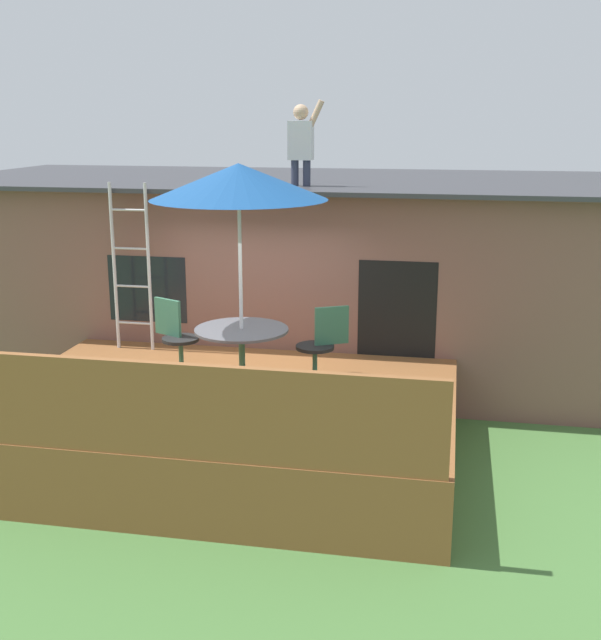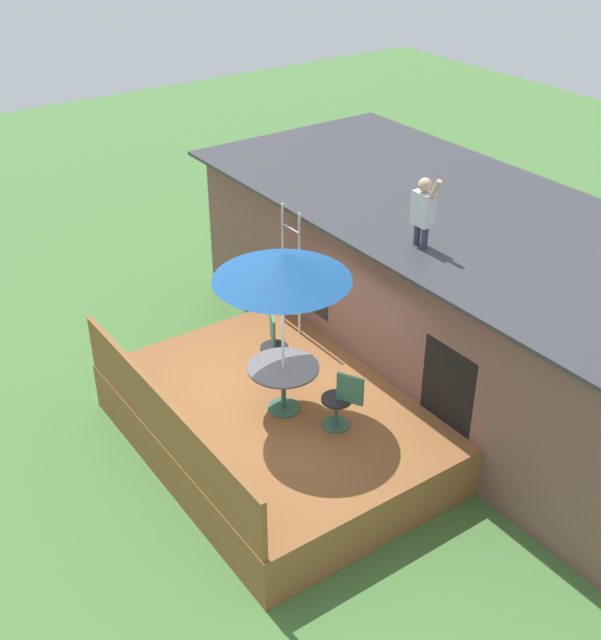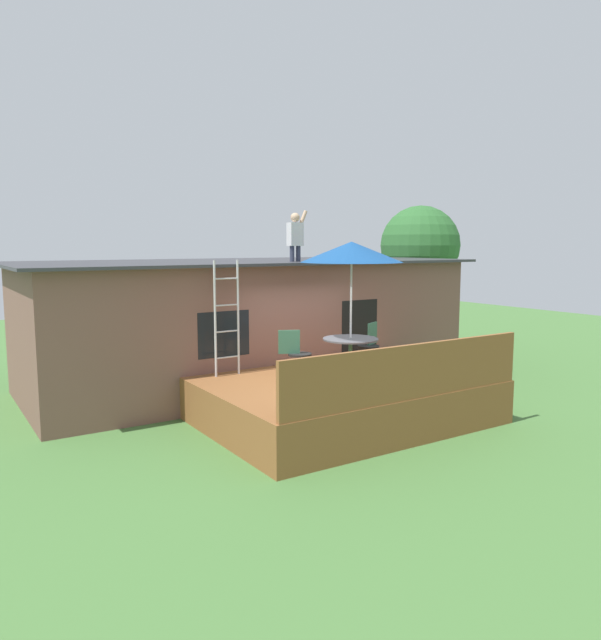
# 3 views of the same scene
# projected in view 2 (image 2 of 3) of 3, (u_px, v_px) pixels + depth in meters

# --- Properties ---
(ground_plane) EXTENTS (40.00, 40.00, 0.00)m
(ground_plane) POSITION_uv_depth(u_px,v_px,m) (284.00, 442.00, 12.54)
(ground_plane) COLOR #477538
(house) EXTENTS (10.50, 4.50, 2.92)m
(house) POSITION_uv_depth(u_px,v_px,m) (461.00, 295.00, 13.57)
(house) COLOR brown
(house) RESTS_ON ground
(deck) EXTENTS (5.08, 3.97, 0.80)m
(deck) POSITION_uv_depth(u_px,v_px,m) (284.00, 421.00, 12.34)
(deck) COLOR brown
(deck) RESTS_ON ground
(deck_railing) EXTENTS (4.98, 0.08, 0.90)m
(deck_railing) POSITION_uv_depth(u_px,v_px,m) (165.00, 422.00, 10.95)
(deck_railing) COLOR brown
(deck_railing) RESTS_ON deck
(patio_table) EXTENTS (1.04, 1.04, 0.74)m
(patio_table) POSITION_uv_depth(u_px,v_px,m) (283.00, 376.00, 11.65)
(patio_table) COLOR #33664C
(patio_table) RESTS_ON deck
(patio_umbrella) EXTENTS (1.90, 1.90, 2.54)m
(patio_umbrella) POSITION_uv_depth(u_px,v_px,m) (282.00, 267.00, 10.75)
(patio_umbrella) COLOR silver
(patio_umbrella) RESTS_ON deck
(step_ladder) EXTENTS (0.52, 0.04, 2.20)m
(step_ladder) POSITION_uv_depth(u_px,v_px,m) (291.00, 270.00, 13.40)
(step_ladder) COLOR silver
(step_ladder) RESTS_ON deck
(person_figure) EXTENTS (0.47, 0.20, 1.11)m
(person_figure) POSITION_uv_depth(u_px,v_px,m) (424.00, 208.00, 11.52)
(person_figure) COLOR #33384C
(person_figure) RESTS_ON house
(patio_chair_left) EXTENTS (0.59, 0.44, 0.92)m
(patio_chair_left) POSITION_uv_depth(u_px,v_px,m) (274.00, 346.00, 12.59)
(patio_chair_left) COLOR #33664C
(patio_chair_left) RESTS_ON deck
(patio_chair_right) EXTENTS (0.58, 0.44, 0.92)m
(patio_chair_right) POSITION_uv_depth(u_px,v_px,m) (341.00, 401.00, 11.35)
(patio_chair_right) COLOR #33664C
(patio_chair_right) RESTS_ON deck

